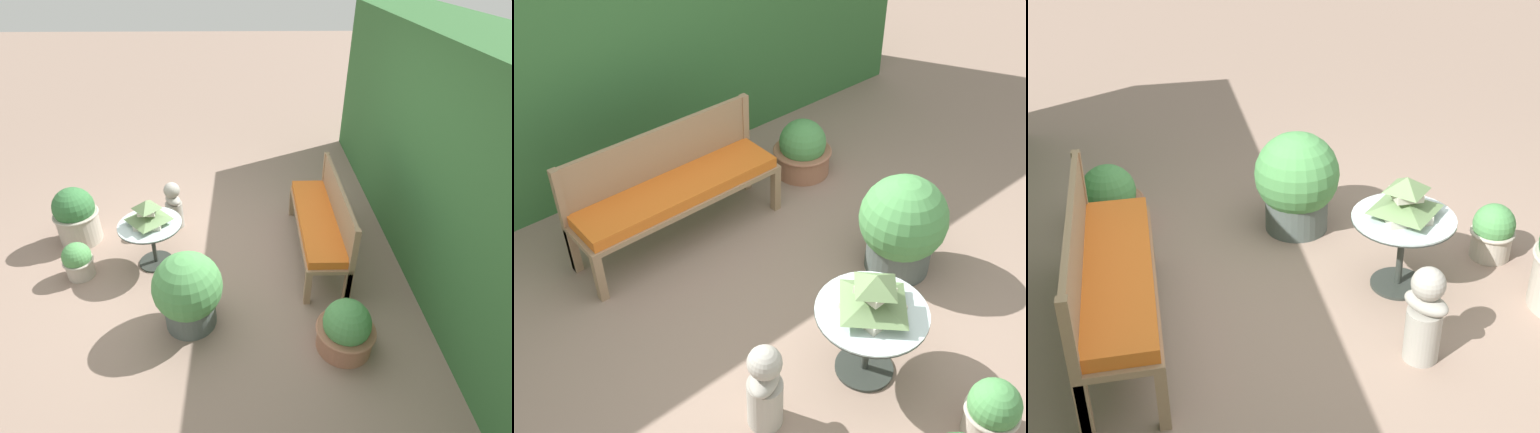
% 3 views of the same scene
% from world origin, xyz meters
% --- Properties ---
extents(ground, '(30.00, 30.00, 0.00)m').
position_xyz_m(ground, '(0.00, 0.00, 0.00)').
color(ground, gray).
extents(foliage_hedge_back, '(6.40, 1.07, 2.28)m').
position_xyz_m(foliage_hedge_back, '(0.00, 2.67, 1.14)').
color(foliage_hedge_back, '#336633').
rests_on(foliage_hedge_back, ground).
extents(garden_bench, '(1.62, 0.44, 0.50)m').
position_xyz_m(garden_bench, '(-0.04, 1.24, 0.42)').
color(garden_bench, '#937556').
rests_on(garden_bench, ground).
extents(bench_backrest, '(1.62, 0.06, 0.87)m').
position_xyz_m(bench_backrest, '(-0.04, 1.43, 0.63)').
color(bench_backrest, '#937556').
rests_on(bench_backrest, ground).
extents(patio_table, '(0.66, 0.66, 0.52)m').
position_xyz_m(patio_table, '(0.10, -0.53, 0.41)').
color(patio_table, '#2D332D').
rests_on(patio_table, ground).
extents(pagoda_birdhouse, '(0.37, 0.37, 0.28)m').
position_xyz_m(pagoda_birdhouse, '(0.10, -0.53, 0.63)').
color(pagoda_birdhouse, beige).
rests_on(pagoda_birdhouse, patio_table).
extents(garden_bust, '(0.31, 0.28, 0.60)m').
position_xyz_m(garden_bust, '(-0.60, -0.41, 0.30)').
color(garden_bust, '#A39E93').
rests_on(garden_bust, ground).
extents(potted_plant_table_near, '(0.51, 0.51, 0.50)m').
position_xyz_m(potted_plant_table_near, '(1.26, 1.30, 0.22)').
color(potted_plant_table_near, '#9E664C').
rests_on(potted_plant_table_near, ground).
extents(potted_plant_table_far, '(0.31, 0.31, 0.40)m').
position_xyz_m(potted_plant_table_far, '(0.30, -1.28, 0.20)').
color(potted_plant_table_far, '#ADA393').
rests_on(potted_plant_table_far, ground).
extents(potted_plant_hedge_corner, '(0.62, 0.62, 0.75)m').
position_xyz_m(potted_plant_hedge_corner, '(0.96, -0.04, 0.38)').
color(potted_plant_hedge_corner, '#4C5651').
rests_on(potted_plant_hedge_corner, ground).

